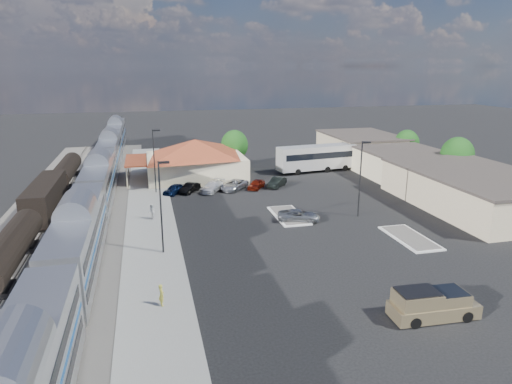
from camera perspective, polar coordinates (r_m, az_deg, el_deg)
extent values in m
plane|color=black|center=(51.60, 0.51, -4.06)|extent=(280.00, 280.00, 0.00)
cube|color=#4C4944|center=(58.46, -21.97, -2.79)|extent=(16.00, 100.00, 0.12)
cube|color=gray|center=(55.84, -13.08, -2.84)|extent=(5.50, 92.00, 0.18)
cube|color=silver|center=(41.64, -21.25, -5.56)|extent=(3.00, 20.00, 5.00)
cube|color=black|center=(42.66, -20.89, -9.02)|extent=(2.20, 16.00, 0.60)
cube|color=silver|center=(61.65, -18.94, 1.30)|extent=(3.00, 20.00, 5.00)
cube|color=black|center=(62.34, -18.72, -1.15)|extent=(2.20, 16.00, 0.60)
cube|color=silver|center=(82.15, -17.77, 4.77)|extent=(3.00, 20.00, 5.00)
cube|color=black|center=(82.67, -17.61, 2.90)|extent=(2.20, 16.00, 0.60)
cube|color=silver|center=(102.85, -17.06, 6.85)|extent=(3.00, 20.00, 5.00)
cube|color=black|center=(103.26, -16.94, 5.35)|extent=(2.20, 16.00, 0.60)
cylinder|color=black|center=(44.97, -28.46, -6.17)|extent=(2.80, 14.00, 2.80)
cube|color=black|center=(45.61, -28.17, -8.28)|extent=(2.20, 12.00, 0.60)
cube|color=black|center=(59.79, -24.82, -0.57)|extent=(2.80, 14.00, 3.60)
cube|color=black|center=(60.29, -24.62, -2.31)|extent=(2.20, 12.00, 0.60)
cylinder|color=black|center=(75.13, -22.64, 2.63)|extent=(2.80, 14.00, 2.80)
cube|color=black|center=(75.51, -22.50, 1.30)|extent=(2.20, 12.00, 0.60)
cube|color=beige|center=(73.18, -7.55, 3.14)|extent=(15.00, 12.00, 3.60)
pyramid|color=maroon|center=(72.59, -7.64, 5.53)|extent=(15.30, 12.24, 2.60)
cube|color=maroon|center=(72.51, -14.77, 3.86)|extent=(3.20, 9.60, 0.25)
cube|color=#C6B28C|center=(63.63, 25.77, 0.13)|extent=(14.00, 22.00, 4.20)
cube|color=#3F3833|center=(63.14, 26.00, 2.10)|extent=(14.40, 22.40, 0.30)
cube|color=#C6B28C|center=(77.93, 17.50, 3.46)|extent=(12.00, 18.00, 4.00)
cube|color=#3F3833|center=(77.54, 17.63, 5.01)|extent=(12.40, 18.40, 0.30)
cube|color=#C6B28C|center=(89.92, 12.96, 5.47)|extent=(12.00, 16.00, 4.50)
cube|color=#3F3833|center=(89.55, 13.05, 6.98)|extent=(12.40, 16.40, 0.30)
cube|color=silver|center=(54.45, 4.08, -2.96)|extent=(3.30, 7.50, 0.15)
cube|color=#4C4944|center=(54.42, 4.08, -2.87)|extent=(2.70, 6.90, 0.10)
cube|color=silver|center=(50.01, 18.69, -5.47)|extent=(3.30, 7.50, 0.15)
cube|color=#4C4944|center=(49.98, 18.70, -5.38)|extent=(2.70, 6.90, 0.10)
cylinder|color=black|center=(43.08, -11.80, -2.08)|extent=(0.16, 0.16, 9.00)
cube|color=black|center=(42.02, -11.45, 3.63)|extent=(1.00, 0.25, 0.22)
cylinder|color=black|center=(64.42, -12.60, 3.68)|extent=(0.16, 0.16, 9.00)
cube|color=black|center=(63.72, -12.37, 7.54)|extent=(1.00, 0.25, 0.22)
cylinder|color=black|center=(54.40, 12.87, 1.52)|extent=(0.16, 0.16, 9.00)
cube|color=black|center=(53.77, 13.63, 6.05)|extent=(1.00, 0.25, 0.22)
cylinder|color=#382314|center=(76.56, 23.62, 2.23)|extent=(0.30, 0.30, 2.86)
ellipsoid|color=#154A16|center=(76.03, 23.84, 4.28)|extent=(4.94, 4.94, 5.46)
cylinder|color=#382314|center=(87.85, 18.18, 4.21)|extent=(0.30, 0.30, 2.55)
ellipsoid|color=#154A16|center=(87.43, 18.31, 5.82)|extent=(4.41, 4.41, 4.87)
cylinder|color=#382314|center=(80.17, -2.68, 4.02)|extent=(0.30, 0.30, 2.73)
ellipsoid|color=#154A16|center=(79.68, -2.70, 5.90)|extent=(4.71, 4.71, 5.21)
cube|color=tan|center=(35.60, 21.28, -13.52)|extent=(6.26, 2.48, 1.01)
cube|color=tan|center=(35.24, 21.40, -12.40)|extent=(2.43, 2.22, 1.07)
cube|color=tan|center=(35.19, 21.42, -12.24)|extent=(3.04, 2.25, 1.24)
cylinder|color=black|center=(36.03, 24.85, -13.95)|extent=(0.82, 0.35, 0.81)
cylinder|color=black|center=(37.45, 23.02, -12.59)|extent=(0.82, 0.35, 0.81)
cylinder|color=black|center=(33.99, 19.26, -15.17)|extent=(0.82, 0.35, 0.81)
cylinder|color=black|center=(35.49, 17.58, -13.64)|extent=(0.82, 0.35, 0.81)
imported|color=#94989C|center=(52.63, 5.38, -2.96)|extent=(5.32, 3.71, 1.35)
cube|color=silver|center=(77.60, 7.59, 4.34)|extent=(13.96, 4.63, 3.88)
cube|color=black|center=(77.51, 7.60, 4.68)|extent=(12.88, 4.54, 1.03)
cylinder|color=black|center=(79.23, 11.06, 2.98)|extent=(1.06, 0.47, 1.03)
cylinder|color=black|center=(81.45, 10.08, 3.37)|extent=(1.06, 0.47, 1.03)
cylinder|color=black|center=(74.99, 5.24, 2.50)|extent=(1.06, 0.47, 1.03)
cylinder|color=black|center=(77.34, 4.38, 2.92)|extent=(1.06, 0.47, 1.03)
imported|color=#E0D646|center=(35.00, -11.74, -12.47)|extent=(0.54, 0.70, 1.70)
imported|color=silver|center=(53.76, -12.91, -2.44)|extent=(0.88, 1.02, 1.80)
imported|color=#0D1E44|center=(64.54, -10.16, 0.34)|extent=(3.75, 4.11, 1.36)
imported|color=black|center=(64.99, -8.28, 0.51)|extent=(3.43, 4.07, 1.32)
imported|color=white|center=(65.04, -5.45, 0.67)|extent=(4.50, 5.20, 1.44)
imported|color=#979BA0|center=(65.85, -2.73, 0.89)|extent=(5.04, 5.34, 1.40)
imported|color=maroon|center=(66.23, 0.04, 0.96)|extent=(3.53, 4.08, 1.33)
imported|color=black|center=(67.31, 2.62, 1.23)|extent=(3.89, 4.32, 1.43)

